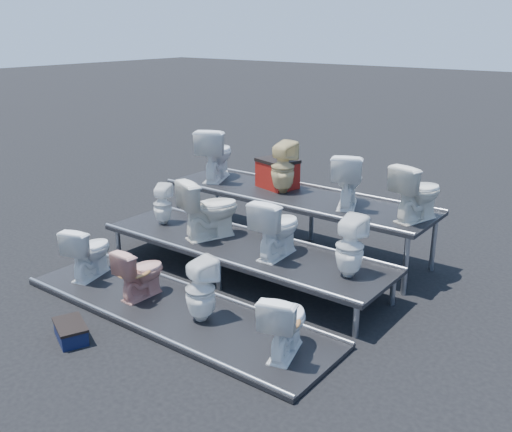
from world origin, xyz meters
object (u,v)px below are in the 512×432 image
Objects in this scene: toilet_1 at (141,272)px; toilet_6 at (277,227)px; toilet_3 at (285,322)px; step_stool at (71,333)px; toilet_5 at (210,208)px; toilet_8 at (216,153)px; toilet_0 at (89,251)px; toilet_11 at (417,192)px; toilet_4 at (163,204)px; toilet_10 at (348,179)px; red_crate at (277,175)px; toilet_9 at (283,167)px; toilet_7 at (350,247)px; toilet_2 at (200,290)px.

toilet_1 is 1.78m from toilet_6.
toilet_3 is 2.37m from step_stool.
step_stool is (0.09, -2.41, -0.80)m from toilet_5.
toilet_3 is 4.18m from toilet_8.
toilet_3 is 0.85× the size of toilet_5.
toilet_0 is 4.38m from toilet_11.
toilet_6 reaches higher than step_stool.
step_stool is (1.02, -2.41, -0.68)m from toilet_4.
toilet_10 is 1.02× the size of toilet_11.
toilet_5 is 1.49× the size of red_crate.
toilet_1 is 2.93m from toilet_8.
toilet_1 is at bearing 111.74° from toilet_5.
toilet_4 reaches higher than toilet_3.
toilet_11 is at bearing -158.16° from toilet_0.
toilet_5 is 1.70m from toilet_8.
step_stool is (-2.06, -1.11, -0.33)m from toilet_3.
toilet_9 is 2.10m from toilet_11.
toilet_7 is at bearing -173.08° from toilet_0.
toilet_0 is 3.16m from toilet_3.
toilet_0 is 2.00m from toilet_2.
toilet_8 is 3.43m from toilet_11.
toilet_8 reaches higher than toilet_7.
toilet_4 reaches higher than toilet_0.
toilet_8 reaches higher than step_stool.
toilet_3 is 0.91× the size of toilet_6.
toilet_3 is 1.71m from toilet_6.
toilet_8 is at bearing -55.58° from toilet_3.
red_crate is at bearing -69.72° from toilet_3.
toilet_8 reaches higher than toilet_4.
toilet_9 is at bearing -22.97° from toilet_10.
toilet_10 is at bearing -83.50° from toilet_2.
toilet_11 reaches higher than toilet_0.
toilet_3 is (1.15, 0.00, -0.02)m from toilet_2.
toilet_2 is 1.63× the size of step_stool.
toilet_2 is at bearing 122.41° from toilet_4.
toilet_10 reaches higher than toilet_5.
toilet_11 is (0.27, 2.60, 0.82)m from toilet_3.
toilet_1 is 1.39m from toilet_5.
toilet_5 is 1.07× the size of toilet_9.
toilet_6 reaches higher than toilet_1.
toilet_10 is at bearing -58.78° from toilet_7.
toilet_10 is (0.42, 2.60, 0.81)m from toilet_2.
toilet_8 reaches higher than toilet_10.
toilet_5 is at bearing -88.04° from toilet_1.
toilet_10 is (2.34, 1.30, 0.48)m from toilet_4.
toilet_7 reaches higher than toilet_4.
toilet_7 is 3.27m from step_stool.
toilet_4 is at bearing 70.07° from toilet_8.
toilet_2 is 1.06× the size of toilet_3.
step_stool is at bearing 63.53° from toilet_6.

